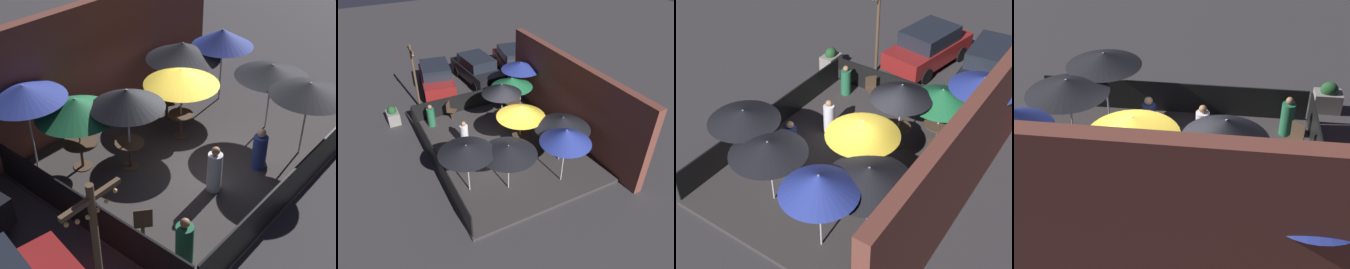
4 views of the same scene
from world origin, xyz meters
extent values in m
plane|color=#383538|center=(0.00, 0.00, 0.00)|extent=(60.00, 60.00, 0.00)
cube|color=#383333|center=(0.00, 0.00, 0.06)|extent=(7.96, 6.27, 0.12)
cube|color=brown|center=(0.00, 3.37, 1.85)|extent=(9.56, 0.36, 3.70)
cube|color=black|center=(0.00, -3.09, 0.59)|extent=(7.76, 0.05, 0.95)
cube|color=black|center=(-3.93, 0.00, 0.59)|extent=(0.05, 6.07, 0.95)
cylinder|color=#B2B2B7|center=(-1.64, 0.76, 1.26)|extent=(0.05, 0.05, 2.28)
cone|color=black|center=(-1.64, 0.76, 2.17)|extent=(1.87, 1.87, 0.47)
cylinder|color=#B2B2B7|center=(-2.44, 1.72, 1.14)|extent=(0.05, 0.05, 2.04)
cone|color=#1E6B3D|center=(-2.44, 1.72, 1.92)|extent=(2.07, 2.07, 0.47)
cylinder|color=#B2B2B7|center=(0.35, 0.66, 1.19)|extent=(0.05, 0.05, 2.14)
cone|color=gold|center=(0.35, 0.66, 2.03)|extent=(2.09, 2.09, 0.46)
cylinder|color=#B2B2B7|center=(1.77, -2.35, 1.19)|extent=(0.05, 0.05, 2.14)
cone|color=black|center=(1.77, -2.35, 2.08)|extent=(2.05, 2.05, 0.35)
cylinder|color=#B2B2B7|center=(1.80, 1.75, 1.18)|extent=(0.05, 0.05, 2.12)
cone|color=black|center=(1.80, 1.75, 1.99)|extent=(2.28, 2.28, 0.51)
cylinder|color=#B2B2B7|center=(2.34, -0.97, 1.14)|extent=(0.05, 0.05, 2.03)
cone|color=black|center=(2.34, -0.97, 1.97)|extent=(2.10, 2.10, 0.37)
cylinder|color=#B2B2B7|center=(-3.20, 2.66, 1.32)|extent=(0.05, 0.05, 2.39)
cone|color=#283893|center=(-3.20, 2.66, 2.32)|extent=(2.06, 2.06, 0.38)
cylinder|color=#B2B2B7|center=(2.91, 1.08, 1.31)|extent=(0.05, 0.05, 2.38)
cone|color=#283893|center=(2.91, 1.08, 2.24)|extent=(1.92, 1.92, 0.53)
cylinder|color=#4C3828|center=(-1.64, 0.76, 0.13)|extent=(0.42, 0.42, 0.02)
cylinder|color=#4C3828|center=(-1.64, 0.76, 0.49)|extent=(0.08, 0.08, 0.74)
cylinder|color=#4C3828|center=(-1.64, 0.76, 0.87)|extent=(0.76, 0.76, 0.04)
cylinder|color=#4C3828|center=(-2.44, 1.72, 0.13)|extent=(0.50, 0.50, 0.02)
cylinder|color=#4C3828|center=(-2.44, 1.72, 0.49)|extent=(0.08, 0.08, 0.74)
cylinder|color=#4C3828|center=(-2.44, 1.72, 0.88)|extent=(0.90, 0.90, 0.04)
cylinder|color=#4C3828|center=(0.35, 0.66, 0.13)|extent=(0.39, 0.39, 0.02)
cylinder|color=#4C3828|center=(0.35, 0.66, 0.47)|extent=(0.08, 0.08, 0.71)
cylinder|color=#4C3828|center=(0.35, 0.66, 0.84)|extent=(0.71, 0.71, 0.04)
cube|color=#4C3828|center=(-3.32, -1.22, 0.36)|extent=(0.11, 0.11, 0.48)
cube|color=#4C3828|center=(-3.32, -1.22, 0.62)|extent=(0.56, 0.56, 0.04)
cube|color=#4C3828|center=(-3.44, -1.36, 0.86)|extent=(0.32, 0.28, 0.44)
cube|color=#4C3828|center=(0.93, 1.68, 0.34)|extent=(0.11, 0.11, 0.44)
cube|color=#4C3828|center=(0.93, 1.68, 0.58)|extent=(0.55, 0.55, 0.04)
cube|color=#4C3828|center=(1.02, 1.84, 0.82)|extent=(0.36, 0.23, 0.44)
cylinder|color=silver|center=(-1.00, -1.45, 0.64)|extent=(0.38, 0.38, 1.04)
sphere|color=#9E704C|center=(-1.00, -1.45, 1.27)|extent=(0.21, 0.21, 0.21)
cylinder|color=#236642|center=(-3.26, -2.31, 0.60)|extent=(0.52, 0.52, 0.95)
sphere|color=#9E704C|center=(-3.26, -2.31, 1.17)|extent=(0.20, 0.20, 0.20)
cylinder|color=navy|center=(0.49, -1.83, 0.59)|extent=(0.47, 0.47, 0.95)
sphere|color=tan|center=(0.49, -1.83, 1.18)|extent=(0.23, 0.23, 0.23)
cube|color=gray|center=(-4.58, -3.92, 0.31)|extent=(0.81, 0.57, 0.62)
ellipsoid|color=#235128|center=(-4.58, -3.92, 0.72)|extent=(0.53, 0.42, 0.48)
cylinder|color=brown|center=(-5.48, -2.34, 1.77)|extent=(0.12, 0.12, 3.54)
cube|color=brown|center=(-5.48, -2.34, 3.29)|extent=(1.10, 0.08, 0.08)
sphere|color=#F4B260|center=(-5.94, -2.34, 3.15)|extent=(0.07, 0.07, 0.07)
sphere|color=#F4B260|center=(-5.75, -2.34, 3.06)|extent=(0.07, 0.07, 0.07)
sphere|color=#F4B260|center=(-5.57, -2.34, 3.02)|extent=(0.07, 0.07, 0.07)
sphere|color=#F4B260|center=(-5.39, -2.34, 3.02)|extent=(0.07, 0.07, 0.07)
sphere|color=#F4B260|center=(-5.20, -2.34, 3.06)|extent=(0.07, 0.07, 0.07)
sphere|color=#F4B260|center=(-5.02, -2.34, 3.15)|extent=(0.07, 0.07, 0.07)
cube|color=maroon|center=(-7.05, -0.84, 0.67)|extent=(4.15, 2.33, 0.70)
cube|color=#1E232D|center=(-7.05, -0.84, 1.32)|extent=(2.39, 1.90, 0.60)
cylinder|color=black|center=(-5.72, -0.25, 0.32)|extent=(0.66, 0.29, 0.64)
cylinder|color=black|center=(-5.99, -1.84, 0.32)|extent=(0.66, 0.29, 0.64)
cylinder|color=black|center=(-8.11, 0.16, 0.32)|extent=(0.66, 0.29, 0.64)
cylinder|color=black|center=(-8.38, -1.44, 0.32)|extent=(0.66, 0.29, 0.64)
cube|color=black|center=(-7.06, 1.76, 0.67)|extent=(4.30, 2.00, 0.70)
cube|color=#1E232D|center=(-7.06, 1.76, 1.32)|extent=(2.41, 1.73, 0.60)
cylinder|color=black|center=(-5.82, 2.66, 0.32)|extent=(0.65, 0.23, 0.64)
cylinder|color=black|center=(-5.71, 1.04, 0.32)|extent=(0.65, 0.23, 0.64)
cylinder|color=black|center=(-8.41, 2.47, 0.32)|extent=(0.65, 0.23, 0.64)
cylinder|color=black|center=(-8.30, 0.86, 0.32)|extent=(0.65, 0.23, 0.64)
cube|color=maroon|center=(-7.20, 4.36, 0.67)|extent=(4.37, 2.46, 0.70)
cube|color=#1E232D|center=(-7.20, 4.36, 1.32)|extent=(2.53, 1.97, 0.60)
cylinder|color=black|center=(-5.79, 4.90, 0.32)|extent=(0.66, 0.30, 0.64)
cylinder|color=black|center=(-6.10, 3.32, 0.32)|extent=(0.66, 0.30, 0.64)
cylinder|color=black|center=(-8.30, 5.39, 0.32)|extent=(0.66, 0.30, 0.64)
cylinder|color=black|center=(-8.61, 3.81, 0.32)|extent=(0.66, 0.30, 0.64)
camera|label=1|loc=(-8.56, -6.31, 7.59)|focal=50.00mm
camera|label=2|loc=(10.49, -5.28, 9.09)|focal=35.00mm
camera|label=3|loc=(8.91, 5.83, 9.63)|focal=50.00mm
camera|label=4|loc=(-1.73, 8.74, 7.50)|focal=50.00mm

